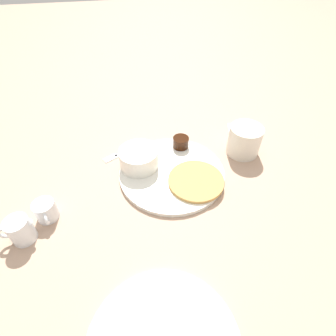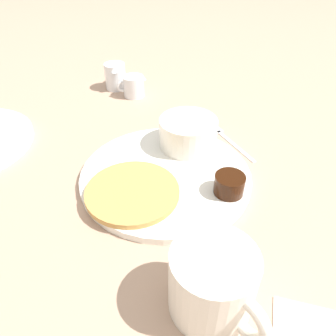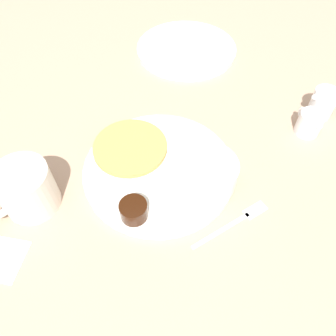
{
  "view_description": "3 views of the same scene",
  "coord_description": "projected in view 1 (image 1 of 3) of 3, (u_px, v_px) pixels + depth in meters",
  "views": [
    {
      "loc": [
        0.1,
        0.48,
        0.51
      ],
      "look_at": [
        0.01,
        0.01,
        0.03
      ],
      "focal_mm": 28.0,
      "sensor_mm": 36.0,
      "label": 1
    },
    {
      "loc": [
        -0.42,
        -0.01,
        0.35
      ],
      "look_at": [
        -0.01,
        -0.0,
        0.03
      ],
      "focal_mm": 35.0,
      "sensor_mm": 36.0,
      "label": 2
    },
    {
      "loc": [
        -0.01,
        -0.37,
        0.49
      ],
      "look_at": [
        0.02,
        -0.02,
        0.03
      ],
      "focal_mm": 35.0,
      "sensor_mm": 36.0,
      "label": 3
    }
  ],
  "objects": [
    {
      "name": "pancake_stack",
      "position": [
        196.0,
        181.0,
        0.67
      ],
      "size": [
        0.14,
        0.14,
        0.01
      ],
      "color": "tan",
      "rests_on": "plate"
    },
    {
      "name": "creamer_pitcher_far",
      "position": [
        20.0,
        230.0,
        0.55
      ],
      "size": [
        0.08,
        0.05,
        0.06
      ],
      "color": "white",
      "rests_on": "ground_plane"
    },
    {
      "name": "fork",
      "position": [
        121.0,
        153.0,
        0.77
      ],
      "size": [
        0.14,
        0.08,
        0.0
      ],
      "color": "silver",
      "rests_on": "ground_plane"
    },
    {
      "name": "creamer_pitcher_near",
      "position": [
        46.0,
        210.0,
        0.59
      ],
      "size": [
        0.05,
        0.07,
        0.05
      ],
      "color": "white",
      "rests_on": "ground_plane"
    },
    {
      "name": "coffee_mug",
      "position": [
        245.0,
        140.0,
        0.75
      ],
      "size": [
        0.11,
        0.1,
        0.09
      ],
      "color": "silver",
      "rests_on": "ground_plane"
    },
    {
      "name": "plate",
      "position": [
        172.0,
        173.0,
        0.71
      ],
      "size": [
        0.28,
        0.28,
        0.01
      ],
      "color": "white",
      "rests_on": "ground_plane"
    },
    {
      "name": "napkin",
      "position": [
        243.0,
        130.0,
        0.85
      ],
      "size": [
        0.11,
        0.09,
        0.0
      ],
      "color": "white",
      "rests_on": "ground_plane"
    },
    {
      "name": "butter_ramekin",
      "position": [
        135.0,
        156.0,
        0.72
      ],
      "size": [
        0.04,
        0.04,
        0.04
      ],
      "color": "white",
      "rests_on": "plate"
    },
    {
      "name": "bowl",
      "position": [
        139.0,
        158.0,
        0.7
      ],
      "size": [
        0.1,
        0.1,
        0.05
      ],
      "color": "white",
      "rests_on": "plate"
    },
    {
      "name": "ground_plane",
      "position": [
        172.0,
        174.0,
        0.71
      ],
      "size": [
        4.0,
        4.0,
        0.0
      ],
      "primitive_type": "plane",
      "color": "tan"
    },
    {
      "name": "syrup_cup",
      "position": [
        181.0,
        142.0,
        0.76
      ],
      "size": [
        0.05,
        0.05,
        0.03
      ],
      "color": "black",
      "rests_on": "plate"
    }
  ]
}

